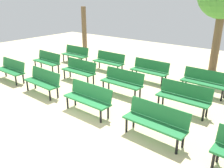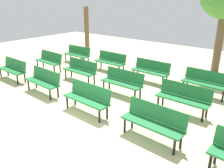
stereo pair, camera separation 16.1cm
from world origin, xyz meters
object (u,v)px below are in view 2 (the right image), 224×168
(bench_r1_c0, at_px, (49,60))
(bench_r1_c3, at_px, (183,97))
(bench_r1_c2, at_px, (123,81))
(bench_r2_c0, at_px, (77,53))
(bench_r0_c2, at_px, (88,97))
(bench_r2_c1, at_px, (111,61))
(bench_r0_c0, at_px, (13,68))
(tree_0, at_px, (87,31))
(bench_r0_c1, at_px, (44,80))
(bench_r0_c3, at_px, (154,121))
(bench_r1_c1, at_px, (81,69))
(bench_r2_c3, at_px, (206,81))
(bench_r2_c2, at_px, (151,70))

(bench_r1_c0, height_order, bench_r1_c3, same)
(bench_r1_c2, relative_size, bench_r2_c0, 1.00)
(bench_r0_c2, relative_size, bench_r2_c1, 1.00)
(bench_r0_c0, height_order, tree_0, tree_0)
(bench_r2_c0, bearing_deg, bench_r0_c0, -91.39)
(bench_r0_c1, xyz_separation_m, bench_r1_c0, (-2.20, 1.87, 0.00))
(bench_r0_c3, height_order, bench_r1_c1, same)
(bench_r0_c1, xyz_separation_m, bench_r2_c1, (0.14, 3.62, 0.00))
(bench_r0_c1, relative_size, bench_r2_c3, 1.00)
(bench_r0_c0, bearing_deg, bench_r2_c0, 89.04)
(bench_r0_c3, xyz_separation_m, bench_r2_c1, (-4.40, 3.69, 0.00))
(bench_r0_c1, bearing_deg, bench_r0_c0, -179.48)
(bench_r1_c1, bearing_deg, bench_r1_c0, 178.49)
(bench_r1_c0, xyz_separation_m, tree_0, (-0.90, 3.45, 0.89))
(bench_r2_c1, bearing_deg, bench_r1_c0, -142.14)
(bench_r2_c2, bearing_deg, tree_0, 163.29)
(bench_r0_c0, xyz_separation_m, bench_r1_c2, (4.50, 1.66, 0.00))
(bench_r1_c0, height_order, bench_r2_c0, same)
(bench_r2_c2, bearing_deg, bench_r0_c1, -122.12)
(bench_r1_c0, relative_size, bench_r1_c2, 1.01)
(bench_r1_c2, height_order, bench_r1_c3, same)
(bench_r0_c3, bearing_deg, bench_r1_c1, 159.84)
(bench_r0_c0, bearing_deg, bench_r2_c2, 37.77)
(bench_r2_c0, xyz_separation_m, bench_r2_c2, (4.49, -0.09, 0.00))
(bench_r0_c1, xyz_separation_m, bench_r1_c2, (2.26, 1.73, 0.00))
(bench_r2_c2, bearing_deg, bench_r0_c2, -89.35)
(bench_r1_c3, relative_size, bench_r2_c0, 1.00)
(bench_r1_c0, bearing_deg, bench_r0_c2, -20.80)
(bench_r0_c1, bearing_deg, bench_r1_c3, 23.70)
(bench_r2_c1, bearing_deg, bench_r2_c2, -0.75)
(bench_r0_c0, xyz_separation_m, bench_r1_c3, (6.75, 1.69, 0.00))
(bench_r0_c1, distance_m, bench_r2_c0, 4.22)
(bench_r1_c2, bearing_deg, bench_r1_c3, 1.38)
(bench_r2_c3, bearing_deg, bench_r1_c3, -90.30)
(bench_r1_c3, bearing_deg, bench_r2_c0, 164.52)
(bench_r0_c2, xyz_separation_m, bench_r1_c1, (-2.25, 1.84, 0.00))
(bench_r1_c2, bearing_deg, bench_r0_c0, -159.32)
(bench_r2_c3, bearing_deg, bench_r1_c0, -164.56)
(bench_r0_c0, relative_size, bench_r2_c1, 1.00)
(bench_r0_c3, height_order, tree_0, tree_0)
(bench_r0_c1, relative_size, bench_r2_c0, 1.01)
(bench_r1_c1, xyz_separation_m, bench_r1_c3, (4.46, -0.01, 0.00))
(bench_r0_c0, relative_size, bench_r0_c3, 0.99)
(bench_r0_c2, bearing_deg, bench_r1_c3, 40.90)
(bench_r1_c2, bearing_deg, bench_r1_c1, 179.39)
(bench_r0_c2, xyz_separation_m, bench_r2_c1, (-2.16, 3.69, 0.00))
(bench_r0_c2, xyz_separation_m, bench_r1_c0, (-4.50, 1.94, 0.00))
(bench_r1_c2, height_order, bench_r2_c1, same)
(bench_r1_c2, relative_size, bench_r1_c3, 1.00)
(bench_r0_c2, bearing_deg, bench_r1_c0, 157.91)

